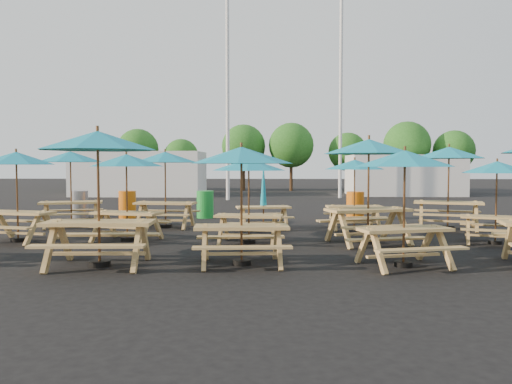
{
  "coord_description": "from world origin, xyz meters",
  "views": [
    {
      "loc": [
        0.52,
        -13.73,
        1.9
      ],
      "look_at": [
        0.0,
        1.5,
        1.1
      ],
      "focal_mm": 35.0,
      "sensor_mm": 36.0,
      "label": 1
    }
  ],
  "objects_px": {
    "picnic_unit_2": "(70,161)",
    "picnic_unit_13": "(497,172)",
    "picnic_unit_14": "(449,158)",
    "waste_bin_0": "(80,204)",
    "picnic_unit_11": "(355,169)",
    "waste_bin_3": "(355,206)",
    "picnic_unit_10": "(369,153)",
    "picnic_unit_9": "(405,166)",
    "picnic_unit_7": "(249,170)",
    "picnic_unit_3": "(98,149)",
    "picnic_unit_1": "(16,164)",
    "picnic_unit_8": "(263,201)",
    "picnic_unit_4": "(126,166)",
    "picnic_unit_5": "(165,162)",
    "waste_bin_2": "(205,204)",
    "picnic_unit_6": "(241,163)",
    "waste_bin_1": "(127,204)"
  },
  "relations": [
    {
      "from": "picnic_unit_3",
      "to": "picnic_unit_5",
      "type": "distance_m",
      "value": 5.96
    },
    {
      "from": "picnic_unit_8",
      "to": "waste_bin_3",
      "type": "relative_size",
      "value": 2.07
    },
    {
      "from": "picnic_unit_5",
      "to": "waste_bin_3",
      "type": "xyz_separation_m",
      "value": [
        6.21,
        2.48,
        -1.53
      ]
    },
    {
      "from": "picnic_unit_5",
      "to": "waste_bin_0",
      "type": "height_order",
      "value": "picnic_unit_5"
    },
    {
      "from": "picnic_unit_14",
      "to": "picnic_unit_13",
      "type": "bearing_deg",
      "value": -69.91
    },
    {
      "from": "picnic_unit_6",
      "to": "picnic_unit_9",
      "type": "bearing_deg",
      "value": -6.06
    },
    {
      "from": "picnic_unit_11",
      "to": "picnic_unit_14",
      "type": "distance_m",
      "value": 2.83
    },
    {
      "from": "picnic_unit_9",
      "to": "waste_bin_0",
      "type": "xyz_separation_m",
      "value": [
        -9.56,
        8.6,
        -1.41
      ]
    },
    {
      "from": "picnic_unit_7",
      "to": "picnic_unit_9",
      "type": "relative_size",
      "value": 0.91
    },
    {
      "from": "picnic_unit_9",
      "to": "picnic_unit_4",
      "type": "bearing_deg",
      "value": 138.83
    },
    {
      "from": "picnic_unit_14",
      "to": "picnic_unit_10",
      "type": "bearing_deg",
      "value": -118.4
    },
    {
      "from": "picnic_unit_4",
      "to": "picnic_unit_13",
      "type": "height_order",
      "value": "picnic_unit_4"
    },
    {
      "from": "picnic_unit_7",
      "to": "picnic_unit_9",
      "type": "xyz_separation_m",
      "value": [
        3.05,
        -2.76,
        0.1
      ]
    },
    {
      "from": "picnic_unit_13",
      "to": "waste_bin_0",
      "type": "xyz_separation_m",
      "value": [
        -12.51,
        5.77,
        -1.25
      ]
    },
    {
      "from": "picnic_unit_14",
      "to": "waste_bin_3",
      "type": "xyz_separation_m",
      "value": [
        -2.35,
        2.57,
        -1.65
      ]
    },
    {
      "from": "picnic_unit_3",
      "to": "picnic_unit_1",
      "type": "bearing_deg",
      "value": 133.2
    },
    {
      "from": "picnic_unit_8",
      "to": "waste_bin_0",
      "type": "height_order",
      "value": "picnic_unit_8"
    },
    {
      "from": "picnic_unit_13",
      "to": "picnic_unit_14",
      "type": "distance_m",
      "value": 2.89
    },
    {
      "from": "picnic_unit_5",
      "to": "picnic_unit_10",
      "type": "distance_m",
      "value": 6.37
    },
    {
      "from": "picnic_unit_11",
      "to": "waste_bin_3",
      "type": "relative_size",
      "value": 2.13
    },
    {
      "from": "picnic_unit_2",
      "to": "picnic_unit_7",
      "type": "height_order",
      "value": "picnic_unit_2"
    },
    {
      "from": "picnic_unit_2",
      "to": "picnic_unit_13",
      "type": "xyz_separation_m",
      "value": [
        11.68,
        -3.01,
        -0.29
      ]
    },
    {
      "from": "picnic_unit_6",
      "to": "waste_bin_3",
      "type": "height_order",
      "value": "picnic_unit_6"
    },
    {
      "from": "picnic_unit_3",
      "to": "picnic_unit_6",
      "type": "bearing_deg",
      "value": 1.76
    },
    {
      "from": "picnic_unit_1",
      "to": "picnic_unit_7",
      "type": "distance_m",
      "value": 5.8
    },
    {
      "from": "picnic_unit_10",
      "to": "picnic_unit_14",
      "type": "bearing_deg",
      "value": 27.4
    },
    {
      "from": "picnic_unit_8",
      "to": "picnic_unit_9",
      "type": "relative_size",
      "value": 0.89
    },
    {
      "from": "waste_bin_0",
      "to": "picnic_unit_14",
      "type": "bearing_deg",
      "value": -13.26
    },
    {
      "from": "picnic_unit_9",
      "to": "picnic_unit_14",
      "type": "height_order",
      "value": "picnic_unit_14"
    },
    {
      "from": "picnic_unit_9",
      "to": "waste_bin_1",
      "type": "distance_m",
      "value": 11.6
    },
    {
      "from": "picnic_unit_10",
      "to": "picnic_unit_13",
      "type": "distance_m",
      "value": 3.12
    },
    {
      "from": "picnic_unit_7",
      "to": "picnic_unit_8",
      "type": "bearing_deg",
      "value": 89.79
    },
    {
      "from": "waste_bin_0",
      "to": "picnic_unit_11",
      "type": "bearing_deg",
      "value": -17.47
    },
    {
      "from": "picnic_unit_6",
      "to": "picnic_unit_7",
      "type": "height_order",
      "value": "picnic_unit_6"
    },
    {
      "from": "waste_bin_3",
      "to": "picnic_unit_11",
      "type": "bearing_deg",
      "value": -99.91
    },
    {
      "from": "picnic_unit_5",
      "to": "picnic_unit_8",
      "type": "xyz_separation_m",
      "value": [
        3.02,
        -0.27,
        -1.18
      ]
    },
    {
      "from": "picnic_unit_4",
      "to": "picnic_unit_10",
      "type": "distance_m",
      "value": 6.02
    },
    {
      "from": "picnic_unit_1",
      "to": "waste_bin_2",
      "type": "height_order",
      "value": "picnic_unit_1"
    },
    {
      "from": "waste_bin_2",
      "to": "picnic_unit_6",
      "type": "bearing_deg",
      "value": -77.71
    },
    {
      "from": "picnic_unit_3",
      "to": "picnic_unit_8",
      "type": "height_order",
      "value": "picnic_unit_3"
    },
    {
      "from": "picnic_unit_2",
      "to": "waste_bin_3",
      "type": "xyz_separation_m",
      "value": [
        9.18,
        2.42,
        -1.54
      ]
    },
    {
      "from": "picnic_unit_9",
      "to": "picnic_unit_13",
      "type": "distance_m",
      "value": 4.09
    },
    {
      "from": "picnic_unit_6",
      "to": "picnic_unit_11",
      "type": "relative_size",
      "value": 1.08
    },
    {
      "from": "picnic_unit_7",
      "to": "picnic_unit_9",
      "type": "height_order",
      "value": "picnic_unit_9"
    },
    {
      "from": "picnic_unit_9",
      "to": "picnic_unit_14",
      "type": "relative_size",
      "value": 0.87
    },
    {
      "from": "waste_bin_0",
      "to": "picnic_unit_10",
      "type": "bearing_deg",
      "value": -31.63
    },
    {
      "from": "picnic_unit_3",
      "to": "picnic_unit_2",
      "type": "bearing_deg",
      "value": 113.41
    },
    {
      "from": "picnic_unit_4",
      "to": "picnic_unit_8",
      "type": "xyz_separation_m",
      "value": [
        3.4,
        2.5,
        -1.06
      ]
    },
    {
      "from": "picnic_unit_8",
      "to": "picnic_unit_13",
      "type": "bearing_deg",
      "value": -36.1
    },
    {
      "from": "picnic_unit_6",
      "to": "waste_bin_0",
      "type": "xyz_separation_m",
      "value": [
        -6.5,
        8.55,
        -1.47
      ]
    }
  ]
}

